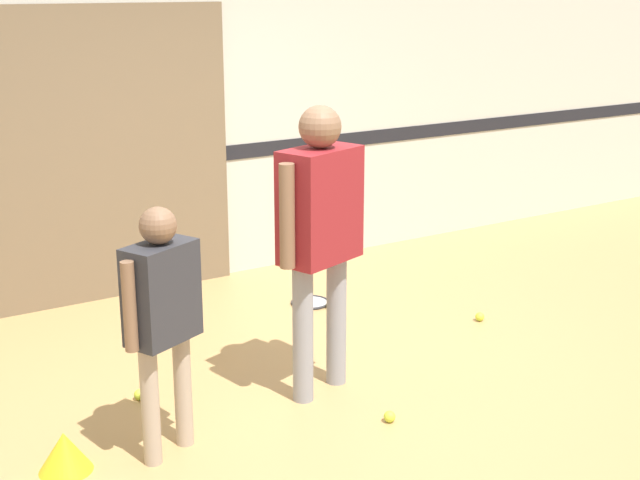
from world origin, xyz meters
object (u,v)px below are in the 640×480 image
at_px(tennis_ball_by_spare_racket, 331,304).
at_px(tennis_ball_stray_left, 480,317).
at_px(person_instructor, 320,220).
at_px(racket_spare_on_floor, 310,302).
at_px(training_cone, 65,452).
at_px(tennis_ball_stray_right, 140,395).
at_px(tennis_ball_near_instructor, 390,417).
at_px(person_student_left, 162,306).

xyz_separation_m(tennis_ball_by_spare_racket, tennis_ball_stray_left, (0.77, -0.79, 0.00)).
distance_m(person_instructor, racket_spare_on_floor, 1.85).
distance_m(tennis_ball_stray_left, training_cone, 3.18).
distance_m(person_instructor, tennis_ball_stray_right, 1.48).
distance_m(person_instructor, tennis_ball_stray_left, 1.92).
relative_size(tennis_ball_near_instructor, tennis_ball_stray_right, 1.00).
distance_m(person_student_left, tennis_ball_by_spare_racket, 2.43).
bearing_deg(tennis_ball_stray_left, training_cone, -172.06).
distance_m(racket_spare_on_floor, tennis_ball_by_spare_racket, 0.20).
relative_size(racket_spare_on_floor, tennis_ball_by_spare_racket, 8.02).
bearing_deg(tennis_ball_by_spare_racket, person_instructor, -125.53).
height_order(person_student_left, racket_spare_on_floor, person_student_left).
bearing_deg(person_instructor, person_student_left, 172.44).
xyz_separation_m(tennis_ball_stray_left, tennis_ball_stray_right, (-2.55, 0.11, 0.00)).
xyz_separation_m(tennis_ball_near_instructor, tennis_ball_stray_right, (-1.08, 1.00, 0.00)).
bearing_deg(tennis_ball_near_instructor, person_student_left, 163.81).
bearing_deg(person_instructor, training_cone, 164.83).
xyz_separation_m(person_instructor, training_cone, (-1.57, -0.09, -0.95)).
distance_m(tennis_ball_near_instructor, tennis_ball_by_spare_racket, 1.82).
bearing_deg(person_student_left, person_instructor, -12.99).
distance_m(person_student_left, tennis_ball_near_instructor, 1.45).
height_order(person_student_left, tennis_ball_near_instructor, person_student_left).
bearing_deg(racket_spare_on_floor, tennis_ball_by_spare_racket, -139.37).
xyz_separation_m(racket_spare_on_floor, tennis_ball_near_instructor, (-0.63, -1.87, 0.02)).
relative_size(racket_spare_on_floor, tennis_ball_stray_right, 8.02).
distance_m(person_instructor, tennis_ball_by_spare_racket, 1.73).
relative_size(racket_spare_on_floor, tennis_ball_stray_left, 8.02).
height_order(racket_spare_on_floor, tennis_ball_near_instructor, tennis_ball_near_instructor).
height_order(tennis_ball_near_instructor, tennis_ball_by_spare_racket, same).
bearing_deg(tennis_ball_stray_right, training_cone, -137.60).
bearing_deg(person_instructor, racket_spare_on_floor, 42.12).
distance_m(person_student_left, tennis_ball_stray_left, 2.81).
height_order(tennis_ball_stray_left, tennis_ball_stray_right, same).
bearing_deg(person_student_left, tennis_ball_stray_right, 58.01).
relative_size(person_instructor, tennis_ball_stray_right, 25.90).
height_order(tennis_ball_by_spare_racket, tennis_ball_stray_left, same).
xyz_separation_m(person_instructor, racket_spare_on_floor, (0.74, 1.32, -1.05)).
height_order(tennis_ball_near_instructor, training_cone, training_cone).
height_order(person_student_left, training_cone, person_student_left).
height_order(racket_spare_on_floor, training_cone, training_cone).
bearing_deg(tennis_ball_near_instructor, training_cone, 164.95).
bearing_deg(tennis_ball_stray_right, tennis_ball_by_spare_racket, 20.97).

